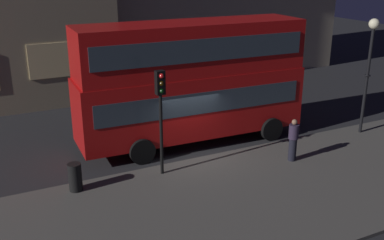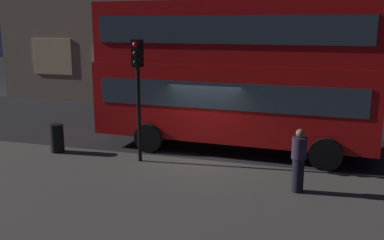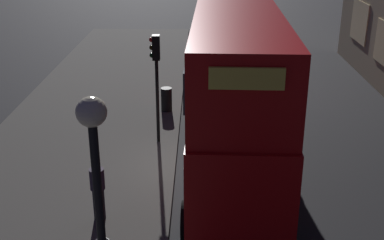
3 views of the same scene
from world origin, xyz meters
name	(u,v)px [view 2 (image 2 of 3)]	position (x,y,z in m)	size (l,w,h in m)	color
ground_plane	(204,158)	(0.00, 0.00, 0.00)	(80.00, 80.00, 0.00)	#232326
sidewalk_slab	(160,203)	(0.00, -4.09, 0.06)	(44.00, 7.11, 0.12)	#4C4944
double_decker_bus	(232,69)	(0.67, 1.30, 2.96)	(10.04, 3.03, 5.27)	#B20F0F
traffic_light_near_kerb	(138,75)	(-1.81, -1.26, 2.94)	(0.33, 0.36, 3.92)	black
pedestrian	(299,160)	(3.27, -2.44, 0.99)	(0.39, 0.39, 1.72)	black
litter_bin	(57,138)	(-4.99, -1.14, 0.62)	(0.46, 0.46, 1.00)	black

